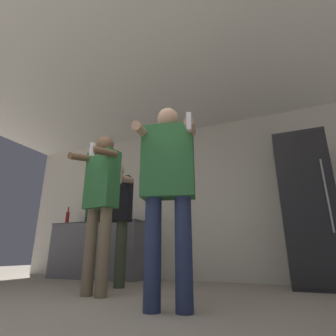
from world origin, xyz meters
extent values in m
cube|color=beige|center=(0.00, 3.05, 1.27)|extent=(7.00, 0.06, 2.55)
cube|color=silver|center=(0.00, 1.51, 2.57)|extent=(7.00, 3.54, 0.05)
cube|color=#262628|center=(1.60, 2.69, 0.96)|extent=(0.61, 0.66, 1.92)
cube|color=black|center=(1.60, 2.35, 0.96)|extent=(0.59, 0.01, 1.84)
cylinder|color=#99999E|center=(1.79, 2.33, 1.05)|extent=(0.02, 0.02, 0.86)
cube|color=slate|center=(-1.67, 2.76, 0.45)|extent=(1.69, 0.53, 0.90)
cube|color=#38383A|center=(-1.67, 2.76, 0.91)|extent=(1.72, 0.56, 0.01)
cylinder|color=black|center=(-1.81, 2.72, 1.01)|extent=(0.06, 0.06, 0.19)
cylinder|color=black|center=(-1.81, 2.72, 1.13)|extent=(0.03, 0.03, 0.05)
sphere|color=silver|center=(-1.81, 2.72, 1.16)|extent=(0.03, 0.03, 0.03)
cylinder|color=maroon|center=(-2.41, 2.72, 1.02)|extent=(0.06, 0.06, 0.23)
cylinder|color=maroon|center=(-2.41, 2.72, 1.19)|extent=(0.03, 0.03, 0.10)
sphere|color=silver|center=(-2.41, 2.72, 1.24)|extent=(0.03, 0.03, 0.03)
cylinder|color=#194723|center=(-1.94, 2.72, 1.04)|extent=(0.10, 0.10, 0.26)
cylinder|color=#194723|center=(-1.94, 2.72, 1.20)|extent=(0.03, 0.03, 0.06)
sphere|color=maroon|center=(-1.94, 2.72, 1.23)|extent=(0.04, 0.04, 0.04)
cylinder|color=navy|center=(0.31, 0.80, 0.42)|extent=(0.13, 0.13, 0.84)
cylinder|color=navy|center=(0.55, 0.85, 0.42)|extent=(0.13, 0.13, 0.84)
cube|color=#2D6B38|center=(0.43, 0.83, 1.15)|extent=(0.47, 0.30, 0.63)
sphere|color=tan|center=(0.43, 0.83, 1.56)|extent=(0.19, 0.19, 0.19)
cylinder|color=tan|center=(0.27, 0.63, 1.39)|extent=(0.15, 0.32, 0.13)
cylinder|color=tan|center=(0.67, 0.73, 1.39)|extent=(0.15, 0.32, 0.13)
cube|color=white|center=(0.70, 0.59, 1.36)|extent=(0.04, 0.04, 0.14)
cylinder|color=#75664C|center=(-0.62, 1.22, 0.43)|extent=(0.12, 0.12, 0.86)
cylinder|color=#75664C|center=(-0.43, 1.19, 0.43)|extent=(0.12, 0.12, 0.86)
cube|color=#2D6B38|center=(-0.52, 1.21, 1.19)|extent=(0.38, 0.25, 0.65)
sphere|color=brown|center=(-0.52, 1.21, 1.61)|extent=(0.20, 0.20, 0.20)
cylinder|color=brown|center=(-0.72, 1.07, 1.43)|extent=(0.13, 0.36, 0.13)
cylinder|color=brown|center=(-0.38, 1.02, 1.43)|extent=(0.13, 0.36, 0.13)
cube|color=white|center=(-0.41, 0.85, 1.40)|extent=(0.04, 0.04, 0.14)
cylinder|color=#38422D|center=(-0.90, 1.84, 0.40)|extent=(0.14, 0.14, 0.81)
cylinder|color=#38422D|center=(-0.66, 1.88, 0.40)|extent=(0.14, 0.14, 0.81)
cube|color=black|center=(-0.78, 1.86, 1.11)|extent=(0.47, 0.28, 0.60)
sphere|color=tan|center=(-0.78, 1.86, 1.51)|extent=(0.21, 0.21, 0.21)
cylinder|color=tan|center=(-0.95, 1.63, 1.33)|extent=(0.17, 0.41, 0.16)
cylinder|color=tan|center=(-0.54, 1.71, 1.33)|extent=(0.17, 0.41, 0.16)
cube|color=white|center=(-0.50, 1.52, 1.29)|extent=(0.04, 0.04, 0.14)
camera|label=1|loc=(1.24, -1.12, 0.41)|focal=28.00mm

